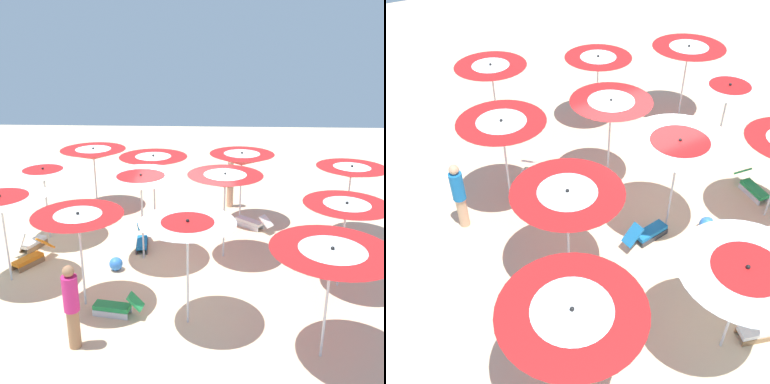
{
  "view_description": "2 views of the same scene",
  "coord_description": "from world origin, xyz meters",
  "views": [
    {
      "loc": [
        -10.86,
        -0.7,
        5.71
      ],
      "look_at": [
        1.78,
        -0.11,
        1.34
      ],
      "focal_mm": 41.44,
      "sensor_mm": 36.0,
      "label": 1
    },
    {
      "loc": [
        5.93,
        6.88,
        7.56
      ],
      "look_at": [
        1.74,
        -0.07,
        0.89
      ],
      "focal_mm": 42.75,
      "sensor_mm": 36.0,
      "label": 2
    }
  ],
  "objects": [
    {
      "name": "ground",
      "position": [
        0.0,
        0.0,
        -0.02
      ],
      "size": [
        39.05,
        39.05,
        0.04
      ],
      "primitive_type": "cube",
      "color": "beige"
    },
    {
      "name": "beach_umbrella_0",
      "position": [
        1.77,
        -4.77,
        2.03
      ],
      "size": [
        2.04,
        2.04,
        2.25
      ],
      "color": "silver",
      "rests_on": "ground"
    },
    {
      "name": "beach_umbrella_1",
      "position": [
        2.81,
        -1.64,
        2.11
      ],
      "size": [
        2.05,
        2.05,
        2.35
      ],
      "color": "silver",
      "rests_on": "ground"
    },
    {
      "name": "beach_umbrella_2",
      "position": [
        2.72,
        1.17,
        2.03
      ],
      "size": [
        2.18,
        2.18,
        2.25
      ],
      "color": "silver",
      "rests_on": "ground"
    },
    {
      "name": "beach_umbrella_3",
      "position": [
        3.95,
        3.43,
        1.93
      ],
      "size": [
        2.26,
        2.26,
        2.17
      ],
      "color": "silver",
      "rests_on": "ground"
    },
    {
      "name": "beach_umbrella_4",
      "position": [
        -1.2,
        -3.8,
        1.97
      ],
      "size": [
        1.99,
        1.99,
        2.2
      ],
      "color": "silver",
      "rests_on": "ground"
    },
    {
      "name": "beach_umbrella_5",
      "position": [
        0.24,
        -1.05,
        2.2
      ],
      "size": [
        1.99,
        1.99,
        2.43
      ],
      "color": "silver",
      "rests_on": "ground"
    },
    {
      "name": "beach_umbrella_6",
      "position": [
        -0.0,
        1.14,
        2.22
      ],
      "size": [
        2.25,
        2.25,
        2.44
      ],
      "color": "silver",
      "rests_on": "ground"
    },
    {
      "name": "beach_umbrella_7",
      "position": [
        1.23,
        4.19,
        1.98
      ],
      "size": [
        2.24,
        2.24,
        2.21
      ],
      "color": "silver",
      "rests_on": "ground"
    },
    {
      "name": "beach_umbrella_8",
      "position": [
        -3.8,
        -2.82,
        2.08
      ],
      "size": [
        2.2,
        2.2,
        2.31
      ],
      "color": "silver",
      "rests_on": "ground"
    },
    {
      "name": "beach_umbrella_9",
      "position": [
        -2.85,
        -0.23,
        2.1
      ],
      "size": [
        1.94,
        1.94,
        2.38
      ],
      "color": "silver",
      "rests_on": "ground"
    },
    {
      "name": "beach_umbrella_10",
      "position": [
        -2.28,
        2.13,
        2.02
      ],
      "size": [
        1.95,
        1.95,
        2.26
      ],
      "color": "silver",
      "rests_on": "ground"
    },
    {
      "name": "beach_umbrella_11",
      "position": [
        -1.31,
        4.27,
        2.05
      ],
      "size": [
        2.21,
        2.21,
        2.28
      ],
      "color": "silver",
      "rests_on": "ground"
    },
    {
      "name": "lounger_0",
      "position": [
        -2.65,
        1.35,
        0.2
      ],
      "size": [
        0.47,
        1.14,
        0.55
      ],
      "rotation": [
        0.0,
        0.0,
        7.7
      ],
      "color": "silver",
      "rests_on": "ground"
    },
    {
      "name": "lounger_1",
      "position": [
        2.25,
        -2.0,
        0.19
      ],
      "size": [
        1.11,
        1.18,
        0.53
      ],
      "rotation": [
        0.0,
        0.0,
        7.12
      ],
      "color": "silver",
      "rests_on": "ground"
    },
    {
      "name": "lounger_2",
      "position": [
        0.38,
        4.44,
        0.21
      ],
      "size": [
        1.17,
        0.67,
        0.66
      ],
      "rotation": [
        0.0,
        0.0,
        5.95
      ],
      "color": "olive",
      "rests_on": "ground"
    },
    {
      "name": "lounger_3",
      "position": [
        0.71,
        1.29,
        0.21
      ],
      "size": [
        1.23,
        0.44,
        0.62
      ],
      "rotation": [
        0.0,
        0.0,
        3.25
      ],
      "color": "#333338",
      "rests_on": "ground"
    },
    {
      "name": "lounger_4",
      "position": [
        -0.46,
        4.09,
        0.21
      ],
      "size": [
        1.21,
        0.87,
        0.61
      ],
      "rotation": [
        0.0,
        0.0,
        8.91
      ],
      "color": "olive",
      "rests_on": "ground"
    },
    {
      "name": "beachgoer_0",
      "position": [
        4.13,
        -1.36,
        0.91
      ],
      "size": [
        0.3,
        0.3,
        1.74
      ],
      "rotation": [
        0.0,
        0.0,
        5.36
      ],
      "color": "#D8A87F",
      "rests_on": "ground"
    },
    {
      "name": "beachgoer_1",
      "position": [
        -3.74,
        1.92,
        0.94
      ],
      "size": [
        0.3,
        0.3,
        1.78
      ],
      "rotation": [
        0.0,
        0.0,
        2.14
      ],
      "color": "#A3704C",
      "rests_on": "ground"
    },
    {
      "name": "beach_ball",
      "position": [
        -0.68,
        1.76,
        0.18
      ],
      "size": [
        0.36,
        0.36,
        0.36
      ],
      "primitive_type": "sphere",
      "color": "#337FE5",
      "rests_on": "ground"
    }
  ]
}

